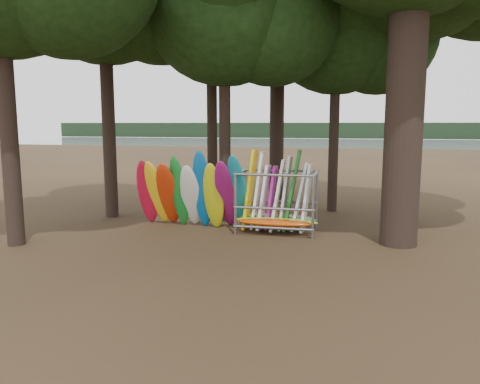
# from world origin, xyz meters

# --- Properties ---
(ground) EXTENTS (120.00, 120.00, 0.00)m
(ground) POSITION_xyz_m (0.00, 0.00, 0.00)
(ground) COLOR #47331E
(ground) RESTS_ON ground
(lake) EXTENTS (160.00, 160.00, 0.00)m
(lake) POSITION_xyz_m (0.00, 60.00, 0.00)
(lake) COLOR gray
(lake) RESTS_ON ground
(far_shore) EXTENTS (160.00, 4.00, 4.00)m
(far_shore) POSITION_xyz_m (0.00, 110.00, 2.00)
(far_shore) COLOR black
(far_shore) RESTS_ON ground
(oak_3) EXTENTS (6.80, 6.80, 10.82)m
(oak_3) POSITION_xyz_m (2.71, 6.32, 7.84)
(oak_3) COLOR black
(oak_3) RESTS_ON ground
(oak_5) EXTENTS (7.05, 7.05, 11.21)m
(oak_5) POSITION_xyz_m (-1.22, 3.27, 8.12)
(oak_5) COLOR black
(oak_5) RESTS_ON ground
(kayak_row) EXTENTS (4.24, 1.97, 2.95)m
(kayak_row) POSITION_xyz_m (-2.08, 1.73, 1.25)
(kayak_row) COLOR red
(kayak_row) RESTS_ON ground
(storage_rack) EXTENTS (2.88, 1.50, 2.88)m
(storage_rack) POSITION_xyz_m (1.03, 1.83, 1.00)
(storage_rack) COLOR gray
(storage_rack) RESTS_ON ground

